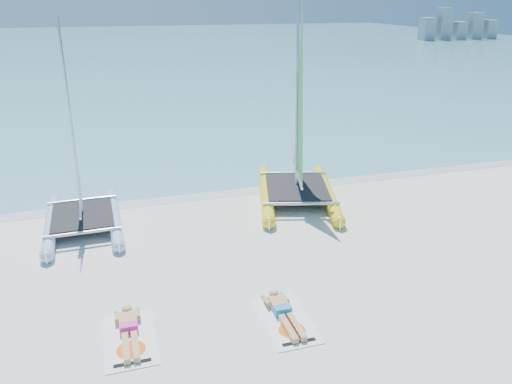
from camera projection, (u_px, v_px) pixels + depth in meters
ground at (241, 269)px, 12.61m from camera, size 140.00×140.00×0.00m
sea at (121, 48)px, 68.79m from camera, size 140.00×115.00×0.01m
wet_sand_strip at (200, 193)px, 17.51m from camera, size 140.00×1.40×0.01m
distant_skyline at (457, 27)px, 81.70m from camera, size 14.00×2.00×5.00m
catamaran_blue at (76, 167)px, 14.36m from camera, size 2.25×4.55×6.14m
catamaran_yellow at (297, 131)px, 16.67m from camera, size 3.81×5.73×7.11m
towel_a at (130, 339)px, 9.99m from camera, size 1.00×1.85×0.02m
sunbather_a at (129, 329)px, 10.12m from camera, size 0.37×1.73×0.26m
towel_b at (286, 321)px, 10.56m from camera, size 1.00×1.85×0.02m
sunbather_b at (283, 311)px, 10.69m from camera, size 0.37×1.73×0.26m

